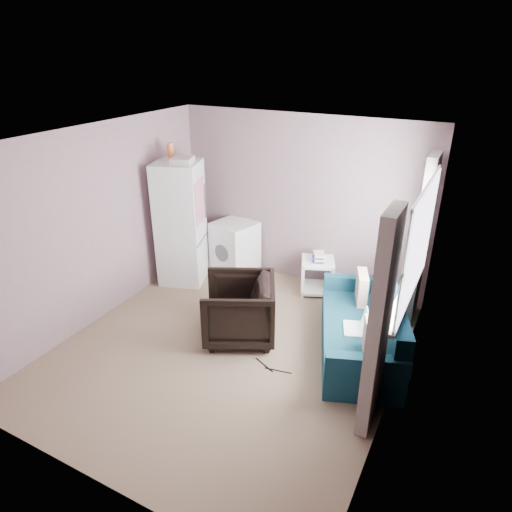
% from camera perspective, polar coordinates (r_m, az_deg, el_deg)
% --- Properties ---
extents(room, '(3.84, 4.24, 2.54)m').
position_cam_1_polar(room, '(4.99, -3.46, 0.13)').
color(room, '#866E57').
rests_on(room, ground).
extents(armchair, '(1.08, 1.11, 0.87)m').
position_cam_1_polar(armchair, '(5.60, -2.16, -6.32)').
color(armchair, black).
rests_on(armchair, ground).
extents(fridge, '(0.81, 0.80, 2.10)m').
position_cam_1_polar(fridge, '(6.86, -9.39, 4.14)').
color(fridge, silver).
rests_on(fridge, ground).
extents(washing_machine, '(0.71, 0.71, 0.83)m').
position_cam_1_polar(washing_machine, '(7.21, -2.66, 1.20)').
color(washing_machine, silver).
rests_on(washing_machine, ground).
extents(side_table, '(0.60, 0.60, 0.63)m').
position_cam_1_polar(side_table, '(6.72, 7.68, -2.19)').
color(side_table, white).
rests_on(side_table, ground).
extents(sofa, '(1.40, 2.00, 0.82)m').
position_cam_1_polar(sofa, '(5.53, 13.34, -9.23)').
color(sofa, navy).
rests_on(sofa, ground).
extents(window_dressing, '(0.17, 2.62, 2.18)m').
position_cam_1_polar(window_dressing, '(5.11, 18.07, -2.32)').
color(window_dressing, white).
rests_on(window_dressing, ground).
extents(floor_cables, '(0.48, 0.14, 0.01)m').
position_cam_1_polar(floor_cables, '(5.34, 1.94, -13.78)').
color(floor_cables, black).
rests_on(floor_cables, ground).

